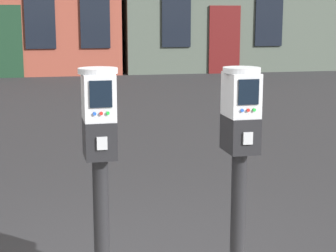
# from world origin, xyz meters

# --- Properties ---
(parking_meter_near_kerb) EXTENTS (0.22, 0.25, 1.39)m
(parking_meter_near_kerb) POSITION_xyz_m (-0.11, -0.19, 1.10)
(parking_meter_near_kerb) COLOR black
(parking_meter_near_kerb) RESTS_ON sidewalk_slab
(parking_meter_twin_adjacent) EXTENTS (0.22, 0.25, 1.38)m
(parking_meter_twin_adjacent) POSITION_xyz_m (0.71, -0.19, 1.09)
(parking_meter_twin_adjacent) COLOR black
(parking_meter_twin_adjacent) RESTS_ON sidewalk_slab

